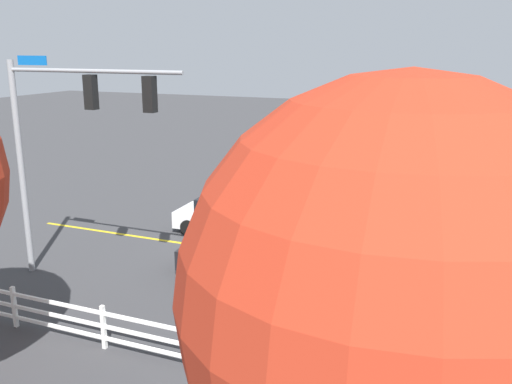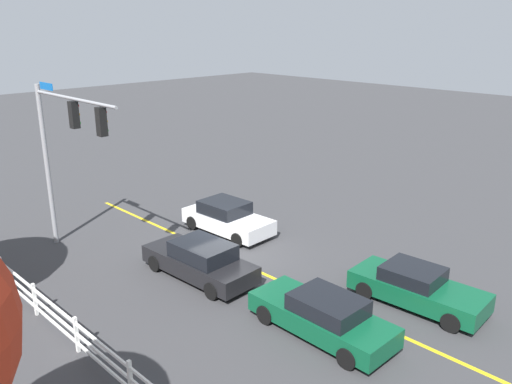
{
  "view_description": "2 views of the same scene",
  "coord_description": "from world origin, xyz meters",
  "px_view_note": "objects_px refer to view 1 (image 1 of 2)",
  "views": [
    {
      "loc": [
        -7.01,
        17.66,
        7.28
      ],
      "look_at": [
        0.14,
        0.58,
        2.49
      ],
      "focal_mm": 39.54,
      "sensor_mm": 36.0,
      "label": 1
    },
    {
      "loc": [
        -14.72,
        13.18,
        9.26
      ],
      "look_at": [
        -0.98,
        -0.49,
        3.01
      ],
      "focal_mm": 36.98,
      "sensor_mm": 36.0,
      "label": 2
    }
  ],
  "objects_px": {
    "car_2": "(484,247)",
    "tree_1": "(398,297)",
    "car_0": "(255,257)",
    "car_1": "(230,216)",
    "car_3": "(439,283)"
  },
  "relations": [
    {
      "from": "car_2",
      "to": "tree_1",
      "type": "xyz_separation_m",
      "value": [
        0.82,
        14.7,
        4.35
      ]
    },
    {
      "from": "car_0",
      "to": "car_2",
      "type": "height_order",
      "value": "car_0"
    },
    {
      "from": "car_0",
      "to": "tree_1",
      "type": "xyz_separation_m",
      "value": [
        -5.98,
        10.75,
        4.3
      ]
    },
    {
      "from": "car_3",
      "to": "tree_1",
      "type": "relative_size",
      "value": 0.67
    },
    {
      "from": "car_1",
      "to": "car_2",
      "type": "bearing_deg",
      "value": -1.08
    },
    {
      "from": "tree_1",
      "to": "car_2",
      "type": "bearing_deg",
      "value": -93.2
    },
    {
      "from": "car_0",
      "to": "car_2",
      "type": "distance_m",
      "value": 7.87
    },
    {
      "from": "car_2",
      "to": "car_0",
      "type": "bearing_deg",
      "value": -152.92
    },
    {
      "from": "car_1",
      "to": "car_2",
      "type": "height_order",
      "value": "car_1"
    },
    {
      "from": "car_0",
      "to": "car_2",
      "type": "relative_size",
      "value": 1.05
    },
    {
      "from": "car_1",
      "to": "tree_1",
      "type": "bearing_deg",
      "value": -61.42
    },
    {
      "from": "car_0",
      "to": "tree_1",
      "type": "distance_m",
      "value": 13.03
    },
    {
      "from": "car_1",
      "to": "car_3",
      "type": "xyz_separation_m",
      "value": [
        -8.36,
        3.53,
        -0.04
      ]
    },
    {
      "from": "tree_1",
      "to": "car_3",
      "type": "bearing_deg",
      "value": -88.46
    },
    {
      "from": "car_2",
      "to": "car_1",
      "type": "bearing_deg",
      "value": 178.08
    }
  ]
}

